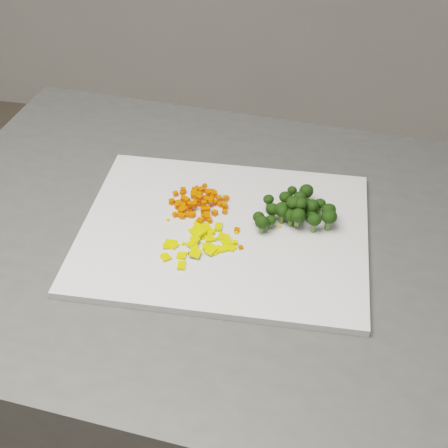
% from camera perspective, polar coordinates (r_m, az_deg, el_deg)
% --- Properties ---
extents(counter_block, '(1.06, 0.78, 0.90)m').
position_cam_1_polar(counter_block, '(1.30, 0.74, -16.07)').
color(counter_block, '#484846').
rests_on(counter_block, ground).
extents(cutting_board, '(0.44, 0.35, 0.01)m').
position_cam_1_polar(cutting_board, '(0.95, -0.00, -0.72)').
color(cutting_board, silver).
rests_on(cutting_board, counter_block).
extents(carrot_pile, '(0.10, 0.10, 0.03)m').
position_cam_1_polar(carrot_pile, '(0.99, -2.28, 2.41)').
color(carrot_pile, '#DF4402').
rests_on(carrot_pile, cutting_board).
extents(pepper_pile, '(0.11, 0.11, 0.02)m').
position_cam_1_polar(pepper_pile, '(0.91, -2.56, -1.84)').
color(pepper_pile, '#D8C40B').
rests_on(pepper_pile, cutting_board).
extents(broccoli_pile, '(0.12, 0.12, 0.05)m').
position_cam_1_polar(broccoli_pile, '(0.95, 6.34, 1.46)').
color(broccoli_pile, black).
rests_on(broccoli_pile, cutting_board).
extents(carrot_cube_0, '(0.01, 0.01, 0.01)m').
position_cam_1_polar(carrot_cube_0, '(0.99, -3.43, 2.17)').
color(carrot_cube_0, '#DF4402').
rests_on(carrot_cube_0, carrot_pile).
extents(carrot_cube_1, '(0.01, 0.01, 0.01)m').
position_cam_1_polar(carrot_cube_1, '(1.02, -2.50, 3.32)').
color(carrot_cube_1, '#DF4402').
rests_on(carrot_cube_1, carrot_pile).
extents(carrot_cube_2, '(0.01, 0.01, 0.01)m').
position_cam_1_polar(carrot_cube_2, '(1.00, 0.26, 2.42)').
color(carrot_cube_2, '#DF4402').
rests_on(carrot_cube_2, carrot_pile).
extents(carrot_cube_3, '(0.01, 0.01, 0.01)m').
position_cam_1_polar(carrot_cube_3, '(0.97, -4.14, 0.84)').
color(carrot_cube_3, '#DF4402').
rests_on(carrot_cube_3, carrot_pile).
extents(carrot_cube_4, '(0.01, 0.01, 0.01)m').
position_cam_1_polar(carrot_cube_4, '(1.00, 0.15, 2.35)').
color(carrot_cube_4, '#DF4402').
rests_on(carrot_cube_4, carrot_pile).
extents(carrot_cube_5, '(0.01, 0.01, 0.01)m').
position_cam_1_polar(carrot_cube_5, '(1.01, -1.47, 2.97)').
color(carrot_cube_5, '#DF4402').
rests_on(carrot_cube_5, carrot_pile).
extents(carrot_cube_6, '(0.01, 0.01, 0.01)m').
position_cam_1_polar(carrot_cube_6, '(0.98, -3.82, 1.29)').
color(carrot_cube_6, '#DF4402').
rests_on(carrot_cube_6, carrot_pile).
extents(carrot_cube_7, '(0.01, 0.01, 0.01)m').
position_cam_1_polar(carrot_cube_7, '(0.98, -3.13, 1.32)').
color(carrot_cube_7, '#DF4402').
rests_on(carrot_cube_7, carrot_pile).
extents(carrot_cube_8, '(0.01, 0.01, 0.01)m').
position_cam_1_polar(carrot_cube_8, '(0.98, -1.90, 1.28)').
color(carrot_cube_8, '#DF4402').
rests_on(carrot_cube_8, carrot_pile).
extents(carrot_cube_9, '(0.01, 0.01, 0.01)m').
position_cam_1_polar(carrot_cube_9, '(1.01, -1.43, 2.99)').
color(carrot_cube_9, '#DF4402').
rests_on(carrot_cube_9, carrot_pile).
extents(carrot_cube_10, '(0.01, 0.01, 0.01)m').
position_cam_1_polar(carrot_cube_10, '(1.00, -1.16, 2.54)').
color(carrot_cube_10, '#DF4402').
rests_on(carrot_cube_10, carrot_pile).
extents(carrot_cube_11, '(0.01, 0.01, 0.01)m').
position_cam_1_polar(carrot_cube_11, '(0.98, -1.29, 2.15)').
color(carrot_cube_11, '#DF4402').
rests_on(carrot_cube_11, carrot_pile).
extents(carrot_cube_12, '(0.01, 0.01, 0.01)m').
position_cam_1_polar(carrot_cube_12, '(1.01, -1.11, 2.88)').
color(carrot_cube_12, '#DF4402').
rests_on(carrot_cube_12, carrot_pile).
extents(carrot_cube_13, '(0.01, 0.01, 0.01)m').
position_cam_1_polar(carrot_cube_13, '(1.01, -2.14, 3.09)').
color(carrot_cube_13, '#DF4402').
rests_on(carrot_cube_13, carrot_pile).
extents(carrot_cube_14, '(0.01, 0.01, 0.01)m').
position_cam_1_polar(carrot_cube_14, '(1.00, -1.97, 2.18)').
color(carrot_cube_14, '#DF4402').
rests_on(carrot_cube_14, carrot_pile).
extents(carrot_cube_15, '(0.01, 0.01, 0.01)m').
position_cam_1_polar(carrot_cube_15, '(0.97, -2.96, 0.86)').
color(carrot_cube_15, '#DF4402').
rests_on(carrot_cube_15, carrot_pile).
extents(carrot_cube_16, '(0.01, 0.01, 0.01)m').
position_cam_1_polar(carrot_cube_16, '(0.99, -2.27, 1.84)').
color(carrot_cube_16, '#DF4402').
rests_on(carrot_cube_16, carrot_pile).
extents(carrot_cube_17, '(0.01, 0.01, 0.01)m').
position_cam_1_polar(carrot_cube_17, '(1.01, -2.73, 2.84)').
color(carrot_cube_17, '#DF4402').
rests_on(carrot_cube_17, carrot_pile).
extents(carrot_cube_18, '(0.01, 0.01, 0.01)m').
position_cam_1_polar(carrot_cube_18, '(1.00, -1.10, 2.40)').
color(carrot_cube_18, '#DF4402').
rests_on(carrot_cube_18, carrot_pile).
extents(carrot_cube_19, '(0.01, 0.01, 0.01)m').
position_cam_1_polar(carrot_cube_19, '(0.98, -3.76, 1.64)').
color(carrot_cube_19, '#DF4402').
rests_on(carrot_cube_19, carrot_pile).
extents(carrot_cube_20, '(0.01, 0.01, 0.01)m').
position_cam_1_polar(carrot_cube_20, '(0.99, -0.86, 1.99)').
color(carrot_cube_20, '#DF4402').
rests_on(carrot_cube_20, carrot_pile).
extents(carrot_cube_21, '(0.01, 0.01, 0.01)m').
position_cam_1_polar(carrot_cube_21, '(1.00, -0.42, 2.30)').
color(carrot_cube_21, '#DF4402').
rests_on(carrot_cube_21, carrot_pile).
extents(carrot_cube_22, '(0.01, 0.01, 0.01)m').
position_cam_1_polar(carrot_cube_22, '(0.97, -3.10, 1.81)').
color(carrot_cube_22, '#DF4402').
rests_on(carrot_cube_22, carrot_pile).
extents(carrot_cube_23, '(0.01, 0.01, 0.01)m').
position_cam_1_polar(carrot_cube_23, '(1.00, -2.12, 2.30)').
color(carrot_cube_23, '#DF4402').
rests_on(carrot_cube_23, carrot_pile).
extents(carrot_cube_24, '(0.01, 0.01, 0.01)m').
position_cam_1_polar(carrot_cube_24, '(0.97, -4.50, 0.85)').
color(carrot_cube_24, '#DF4402').
rests_on(carrot_cube_24, carrot_pile).
extents(carrot_cube_25, '(0.01, 0.01, 0.01)m').
position_cam_1_polar(carrot_cube_25, '(0.98, -2.79, 1.79)').
color(carrot_cube_25, '#DF4402').
rests_on(carrot_cube_25, carrot_pile).
extents(carrot_cube_26, '(0.01, 0.01, 0.01)m').
position_cam_1_polar(carrot_cube_26, '(1.01, -3.83, 2.85)').
color(carrot_cube_26, '#DF4402').
rests_on(carrot_cube_26, carrot_pile).
extents(carrot_cube_27, '(0.01, 0.01, 0.01)m').
position_cam_1_polar(carrot_cube_27, '(0.97, -2.81, 0.88)').
color(carrot_cube_27, '#DF4402').
rests_on(carrot_cube_27, carrot_pile).
extents(carrot_cube_28, '(0.01, 0.01, 0.01)m').
position_cam_1_polar(carrot_cube_28, '(1.01, -2.72, 3.07)').
color(carrot_cube_28, '#DF4402').
rests_on(carrot_cube_28, carrot_pile).
extents(carrot_cube_29, '(0.01, 0.01, 0.01)m').
position_cam_1_polar(carrot_cube_29, '(1.00, -3.80, 2.28)').
color(carrot_cube_29, '#DF4402').
rests_on(carrot_cube_29, carrot_pile).
extents(carrot_cube_30, '(0.01, 0.01, 0.01)m').
position_cam_1_polar(carrot_cube_30, '(0.99, -3.63, 1.79)').
color(carrot_cube_30, '#DF4402').
rests_on(carrot_cube_30, carrot_pile).
extents(carrot_cube_31, '(0.01, 0.01, 0.01)m').
position_cam_1_polar(carrot_cube_31, '(1.01, -4.45, 2.77)').
color(carrot_cube_31, '#DF4402').
rests_on(carrot_cube_31, carrot_pile).
extents(carrot_cube_32, '(0.01, 0.01, 0.01)m').
position_cam_1_polar(carrot_cube_32, '(0.97, 0.08, 1.12)').
color(carrot_cube_32, '#DF4402').
rests_on(carrot_cube_32, carrot_pile).
extents(carrot_cube_33, '(0.01, 0.01, 0.01)m').
position_cam_1_polar(carrot_cube_33, '(1.00, -1.66, 2.35)').
color(carrot_cube_33, '#DF4402').
rests_on(carrot_cube_33, carrot_pile).
extents(carrot_cube_34, '(0.01, 0.01, 0.01)m').
position_cam_1_polar(carrot_cube_34, '(1.00, -1.48, 2.83)').
color(carrot_cube_34, '#DF4402').
rests_on(carrot_cube_34, carrot_pile).
extents(carrot_cube_35, '(0.01, 0.01, 0.01)m').
position_cam_1_polar(carrot_cube_35, '(0.98, -1.85, 1.90)').
color(carrot_cube_35, '#DF4402').
rests_on(carrot_cube_35, carrot_pile).
extents(carrot_cube_36, '(0.01, 0.01, 0.01)m').
position_cam_1_polar(carrot_cube_36, '(0.96, -1.54, 0.60)').
color(carrot_cube_36, '#DF4402').
rests_on(carrot_cube_36, carrot_pile).
extents(carrot_cube_37, '(0.01, 0.01, 0.01)m').
position_cam_1_polar(carrot_cube_37, '(1.00, -4.78, 2.05)').
color(carrot_cube_37, '#DF4402').
rests_on(carrot_cube_37, carrot_pile).
extents(carrot_cube_38, '(0.01, 0.01, 0.01)m').
position_cam_1_polar(carrot_cube_38, '(1.00, -1.74, 2.27)').
color(carrot_cube_38, '#DF4402').
rests_on(carrot_cube_38, carrot_pile).
extents(carrot_cube_39, '(0.01, 0.01, 0.01)m').
position_cam_1_polar(carrot_cube_39, '(0.99, -4.24, 1.97)').
color(carrot_cube_39, '#DF4402').
rests_on(carrot_cube_39, carrot_pile).
extents(carrot_cube_40, '(0.01, 0.01, 0.01)m').
position_cam_1_polar(carrot_cube_40, '(0.97, -0.84, 1.01)').
color(carrot_cube_40, '#DF4402').
rests_on(carrot_cube_40, carrot_pile).
extents(carrot_cube_41, '(0.01, 0.01, 0.01)m').
position_cam_1_polar(carrot_cube_41, '(0.99, -2.57, 2.09)').
color(carrot_cube_41, '#DF4402').
rests_on(carrot_cube_41, carrot_pile).
extents(carrot_cube_42, '(0.01, 0.01, 0.01)m').
position_cam_1_polar(carrot_cube_42, '(1.01, -0.89, 2.74)').
color(carrot_cube_42, '#DF4402').
rests_on(carrot_cube_42, carrot_pile).
extents(carrot_cube_43, '(0.01, 0.01, 0.01)m').
position_cam_1_polar(carrot_cube_43, '(0.98, 0.07, 1.64)').
color(carrot_cube_43, '#DF4402').
rests_on(carrot_cube_43, carrot_pile).
extents(carrot_cube_44, '(0.01, 0.01, 0.01)m').
position_cam_1_polar(carrot_cube_44, '(0.99, -2.25, 2.70)').
color(carrot_cube_44, '#DF4402').
rests_on(carrot_cube_44, carrot_pile).
extents(carrot_cube_45, '(0.01, 0.01, 0.01)m').
position_cam_1_polar(carrot_cube_45, '(1.01, -0.98, 2.91)').
color(carrot_cube_45, '#DF4402').
rests_on(carrot_cube_45, carrot_pile).
extents(carrot_cube_46, '(0.01, 0.01, 0.01)m').
position_cam_1_polar(carrot_cube_46, '(0.97, -3.00, 0.79)').
color(carrot_cube_46, '#DF4402').
rests_on(carrot_cube_46, carrot_pile).
extents(carrot_cube_47, '(0.01, 0.01, 0.01)m').
position_cam_1_polar(carrot_cube_47, '(1.00, -4.82, 2.00)').
color(carrot_cube_47, '#DF4402').
rests_on(carrot_cube_47, carrot_pile).
extents(carrot_cube_48, '(0.01, 0.01, 0.01)m').
position_cam_1_polar(carrot_cube_48, '(0.99, -4.30, 1.65)').
color(carrot_cube_48, '#DF4402').
rests_on(carrot_cube_48, carrot_pile).
extents(carrot_cube_49, '(0.01, 0.01, 0.01)m').
position_cam_1_polar(carrot_cube_49, '(1.00, -2.77, 2.60)').
color(carrot_cube_49, '#DF4402').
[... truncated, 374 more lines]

